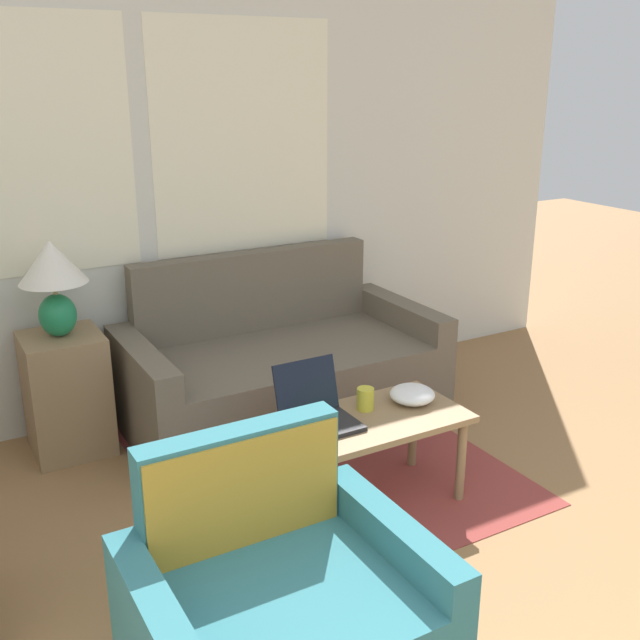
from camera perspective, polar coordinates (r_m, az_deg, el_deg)
wall_back at (r=4.28m, az=-12.44°, el=9.91°), size 5.80×0.06×2.60m
rug at (r=3.95m, az=-0.58°, el=-10.43°), size 1.65×1.97×0.01m
couch at (r=4.32m, az=-3.21°, el=-3.86°), size 1.76×0.89×0.91m
armchair at (r=2.50m, az=-3.21°, el=-22.42°), size 0.87×0.71×0.85m
side_table at (r=4.12m, az=-18.73°, el=-5.33°), size 0.39×0.39×0.64m
table_lamp at (r=3.92m, az=-19.67°, el=3.27°), size 0.34×0.34×0.49m
coffee_table at (r=3.40m, az=3.51°, el=-8.37°), size 0.91×0.47×0.44m
laptop at (r=3.30m, az=-0.26°, el=-6.94°), size 0.30×0.31×0.26m
cup_navy at (r=3.44m, az=3.48°, el=-6.02°), size 0.08×0.08×0.10m
snack_bowl at (r=3.54m, az=7.04°, el=-5.64°), size 0.21×0.21×0.08m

